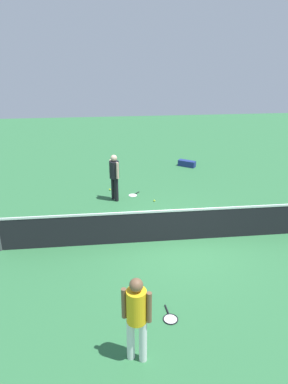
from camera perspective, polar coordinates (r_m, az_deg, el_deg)
ground_plane at (r=10.26m, az=5.93°, el=-7.72°), size 40.00×40.00×0.00m
court_net at (r=10.02m, az=6.05°, el=-5.23°), size 10.09×0.09×1.07m
player_near_side at (r=12.45m, az=-4.85°, el=2.97°), size 0.47×0.49×1.70m
player_far_side at (r=6.20m, az=-1.22°, el=-19.13°), size 0.52×0.44×1.70m
tennis_racket_near_player at (r=13.16m, az=-1.76°, el=-0.51°), size 0.50×0.56×0.03m
tennis_racket_far_player at (r=7.63m, az=4.27°, el=-19.76°), size 0.34×0.60×0.03m
tennis_ball_near_player at (r=13.68m, az=-5.56°, el=0.41°), size 0.07×0.07×0.07m
tennis_ball_by_net at (r=11.64m, az=7.36°, el=-3.78°), size 0.07×0.07×0.07m
tennis_ball_midcourt at (r=12.63m, az=1.70°, el=-1.41°), size 0.07×0.07×0.07m
equipment_bag at (r=16.53m, az=6.86°, el=4.64°), size 0.81×0.70×0.28m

